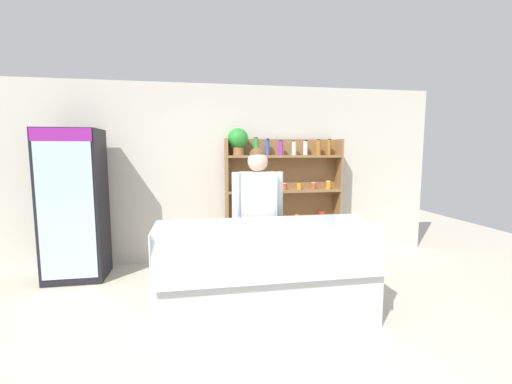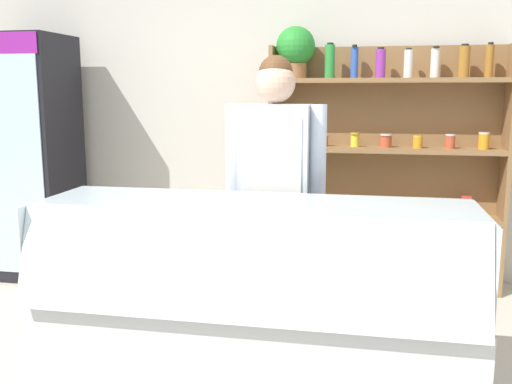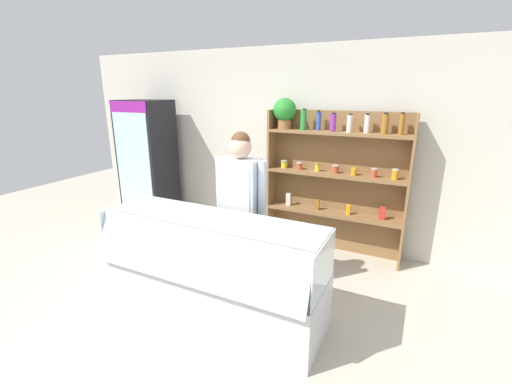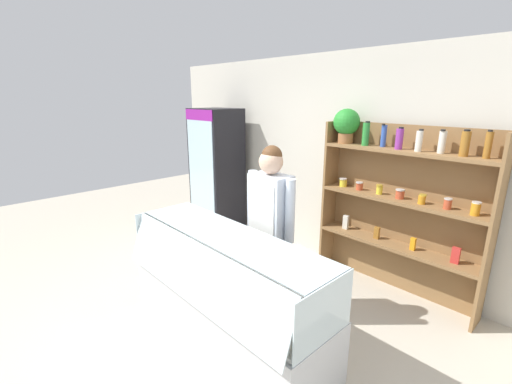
{
  "view_description": "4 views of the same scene",
  "coord_description": "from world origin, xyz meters",
  "px_view_note": "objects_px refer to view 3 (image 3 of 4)",
  "views": [
    {
      "loc": [
        -0.48,
        -3.06,
        1.7
      ],
      "look_at": [
        0.22,
        0.76,
        1.23
      ],
      "focal_mm": 24.0,
      "sensor_mm": 36.0,
      "label": 1
    },
    {
      "loc": [
        0.75,
        -2.52,
        1.54
      ],
      "look_at": [
        0.1,
        0.81,
        0.94
      ],
      "focal_mm": 40.0,
      "sensor_mm": 36.0,
      "label": 2
    },
    {
      "loc": [
        1.88,
        -2.26,
        2.13
      ],
      "look_at": [
        0.47,
        0.57,
        1.18
      ],
      "focal_mm": 24.0,
      "sensor_mm": 36.0,
      "label": 3
    },
    {
      "loc": [
        2.4,
        -1.52,
        2.17
      ],
      "look_at": [
        -0.13,
        0.84,
        1.2
      ],
      "focal_mm": 24.0,
      "sensor_mm": 36.0,
      "label": 4
    }
  ],
  "objects_px": {
    "shelving_unit": "(328,168)",
    "shop_clerk": "(241,200)",
    "deli_display_case": "(212,286)",
    "drinks_fridge": "(148,164)"
  },
  "relations": [
    {
      "from": "drinks_fridge",
      "to": "deli_display_case",
      "type": "height_order",
      "value": "drinks_fridge"
    },
    {
      "from": "deli_display_case",
      "to": "shelving_unit",
      "type": "bearing_deg",
      "value": 73.36
    },
    {
      "from": "shelving_unit",
      "to": "deli_display_case",
      "type": "height_order",
      "value": "shelving_unit"
    },
    {
      "from": "drinks_fridge",
      "to": "shop_clerk",
      "type": "xyz_separation_m",
      "value": [
        2.26,
        -1.05,
        0.04
      ]
    },
    {
      "from": "shelving_unit",
      "to": "shop_clerk",
      "type": "xyz_separation_m",
      "value": [
        -0.55,
        -1.35,
        -0.13
      ]
    },
    {
      "from": "deli_display_case",
      "to": "shop_clerk",
      "type": "bearing_deg",
      "value": 87.94
    },
    {
      "from": "shop_clerk",
      "to": "drinks_fridge",
      "type": "bearing_deg",
      "value": 155.01
    },
    {
      "from": "drinks_fridge",
      "to": "shelving_unit",
      "type": "bearing_deg",
      "value": 6.0
    },
    {
      "from": "drinks_fridge",
      "to": "shelving_unit",
      "type": "relative_size",
      "value": 0.98
    },
    {
      "from": "drinks_fridge",
      "to": "shop_clerk",
      "type": "height_order",
      "value": "drinks_fridge"
    }
  ]
}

